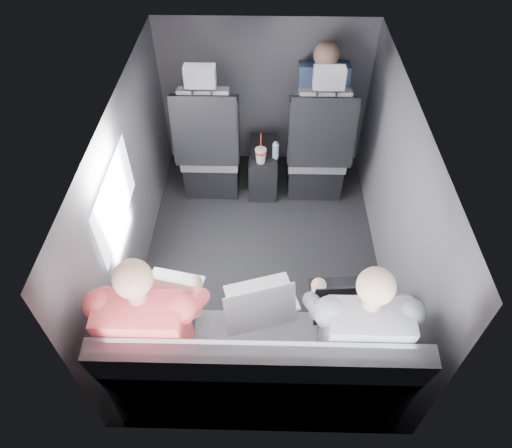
{
  "coord_description": "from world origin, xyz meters",
  "views": [
    {
      "loc": [
        0.01,
        -2.27,
        2.77
      ],
      "look_at": [
        -0.04,
        -0.05,
        0.45
      ],
      "focal_mm": 32.0,
      "sensor_mm": 36.0,
      "label": 1
    }
  ],
  "objects_px": {
    "laptop_silver": "(261,302)",
    "passenger_rear_right": "(355,326)",
    "front_seat_left": "(210,152)",
    "passenger_rear_left": "(155,321)",
    "water_bottle": "(275,151)",
    "laptop_black": "(344,299)",
    "laptop_white": "(171,291)",
    "rear_bench": "(259,368)",
    "soda_cup": "(261,155)",
    "center_console": "(263,168)",
    "passenger_front_right": "(321,100)",
    "front_seat_right": "(316,153)"
  },
  "relations": [
    {
      "from": "rear_bench",
      "to": "soda_cup",
      "type": "xyz_separation_m",
      "value": [
        -0.02,
        1.77,
        0.16
      ]
    },
    {
      "from": "rear_bench",
      "to": "passenger_front_right",
      "type": "xyz_separation_m",
      "value": [
        0.47,
        2.16,
        0.44
      ]
    },
    {
      "from": "front_seat_left",
      "to": "laptop_silver",
      "type": "distance_m",
      "value": 1.75
    },
    {
      "from": "laptop_silver",
      "to": "passenger_rear_right",
      "type": "height_order",
      "value": "passenger_rear_right"
    },
    {
      "from": "water_bottle",
      "to": "passenger_rear_right",
      "type": "height_order",
      "value": "passenger_rear_right"
    },
    {
      "from": "soda_cup",
      "to": "passenger_rear_right",
      "type": "distance_m",
      "value": 1.77
    },
    {
      "from": "center_console",
      "to": "laptop_black",
      "type": "height_order",
      "value": "laptop_black"
    },
    {
      "from": "rear_bench",
      "to": "passenger_rear_right",
      "type": "distance_m",
      "value": 0.61
    },
    {
      "from": "rear_bench",
      "to": "passenger_rear_right",
      "type": "bearing_deg",
      "value": 10.56
    },
    {
      "from": "passenger_rear_left",
      "to": "laptop_silver",
      "type": "bearing_deg",
      "value": 13.52
    },
    {
      "from": "front_seat_left",
      "to": "passenger_front_right",
      "type": "bearing_deg",
      "value": 15.62
    },
    {
      "from": "center_console",
      "to": "passenger_rear_right",
      "type": "height_order",
      "value": "passenger_rear_right"
    },
    {
      "from": "water_bottle",
      "to": "passenger_rear_left",
      "type": "distance_m",
      "value": 1.87
    },
    {
      "from": "front_seat_left",
      "to": "laptop_black",
      "type": "xyz_separation_m",
      "value": [
        0.92,
        -1.64,
        0.24
      ]
    },
    {
      "from": "rear_bench",
      "to": "passenger_front_right",
      "type": "relative_size",
      "value": 1.96
    },
    {
      "from": "laptop_silver",
      "to": "passenger_rear_right",
      "type": "xyz_separation_m",
      "value": [
        0.51,
        -0.14,
        -0.01
      ]
    },
    {
      "from": "laptop_silver",
      "to": "passenger_rear_left",
      "type": "xyz_separation_m",
      "value": [
        -0.57,
        -0.14,
        -0.0
      ]
    },
    {
      "from": "laptop_silver",
      "to": "soda_cup",
      "type": "bearing_deg",
      "value": 90.92
    },
    {
      "from": "water_bottle",
      "to": "front_seat_left",
      "type": "bearing_deg",
      "value": 172.72
    },
    {
      "from": "center_console",
      "to": "passenger_front_right",
      "type": "relative_size",
      "value": 0.59
    },
    {
      "from": "water_bottle",
      "to": "passenger_rear_right",
      "type": "relative_size",
      "value": 0.13
    },
    {
      "from": "water_bottle",
      "to": "laptop_black",
      "type": "xyz_separation_m",
      "value": [
        0.37,
        -1.57,
        0.16
      ]
    },
    {
      "from": "center_console",
      "to": "passenger_front_right",
      "type": "xyz_separation_m",
      "value": [
        0.47,
        0.22,
        0.55
      ]
    },
    {
      "from": "laptop_silver",
      "to": "passenger_rear_left",
      "type": "bearing_deg",
      "value": -166.48
    },
    {
      "from": "front_seat_right",
      "to": "rear_bench",
      "type": "xyz_separation_m",
      "value": [
        -0.45,
        -1.9,
        -0.09
      ]
    },
    {
      "from": "soda_cup",
      "to": "laptop_silver",
      "type": "bearing_deg",
      "value": -89.08
    },
    {
      "from": "passenger_rear_right",
      "to": "laptop_white",
      "type": "bearing_deg",
      "value": 168.89
    },
    {
      "from": "front_seat_left",
      "to": "passenger_rear_right",
      "type": "xyz_separation_m",
      "value": [
        0.96,
        -1.81,
        0.23
      ]
    },
    {
      "from": "passenger_front_right",
      "to": "passenger_rear_right",
      "type": "bearing_deg",
      "value": -88.93
    },
    {
      "from": "front_seat_left",
      "to": "rear_bench",
      "type": "xyz_separation_m",
      "value": [
        0.45,
        -1.9,
        -0.09
      ]
    },
    {
      "from": "soda_cup",
      "to": "water_bottle",
      "type": "relative_size",
      "value": 1.81
    },
    {
      "from": "center_console",
      "to": "laptop_silver",
      "type": "relative_size",
      "value": 1.07
    },
    {
      "from": "soda_cup",
      "to": "laptop_black",
      "type": "height_order",
      "value": "laptop_black"
    },
    {
      "from": "center_console",
      "to": "passenger_front_right",
      "type": "height_order",
      "value": "passenger_front_right"
    },
    {
      "from": "rear_bench",
      "to": "laptop_white",
      "type": "distance_m",
      "value": 0.67
    },
    {
      "from": "water_bottle",
      "to": "passenger_rear_left",
      "type": "bearing_deg",
      "value": -110.91
    },
    {
      "from": "center_console",
      "to": "rear_bench",
      "type": "relative_size",
      "value": 0.3
    },
    {
      "from": "laptop_silver",
      "to": "passenger_rear_right",
      "type": "distance_m",
      "value": 0.53
    },
    {
      "from": "passenger_rear_left",
      "to": "passenger_rear_right",
      "type": "distance_m",
      "value": 1.07
    },
    {
      "from": "water_bottle",
      "to": "laptop_silver",
      "type": "height_order",
      "value": "laptop_silver"
    },
    {
      "from": "center_console",
      "to": "passenger_rear_right",
      "type": "relative_size",
      "value": 0.39
    },
    {
      "from": "passenger_rear_left",
      "to": "laptop_white",
      "type": "bearing_deg",
      "value": 75.66
    },
    {
      "from": "passenger_rear_left",
      "to": "water_bottle",
      "type": "bearing_deg",
      "value": 69.09
    },
    {
      "from": "laptop_black",
      "to": "passenger_front_right",
      "type": "xyz_separation_m",
      "value": [
        0.01,
        1.9,
        0.12
      ]
    },
    {
      "from": "laptop_white",
      "to": "passenger_rear_right",
      "type": "relative_size",
      "value": 0.3
    },
    {
      "from": "front_seat_left",
      "to": "laptop_white",
      "type": "bearing_deg",
      "value": -92.22
    },
    {
      "from": "front_seat_left",
      "to": "center_console",
      "type": "distance_m",
      "value": 0.49
    },
    {
      "from": "laptop_silver",
      "to": "laptop_black",
      "type": "bearing_deg",
      "value": 3.88
    },
    {
      "from": "laptop_black",
      "to": "laptop_silver",
      "type": "bearing_deg",
      "value": -176.12
    },
    {
      "from": "soda_cup",
      "to": "passenger_rear_right",
      "type": "height_order",
      "value": "passenger_rear_right"
    }
  ]
}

